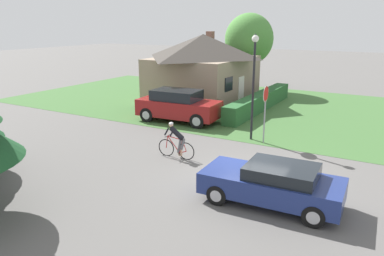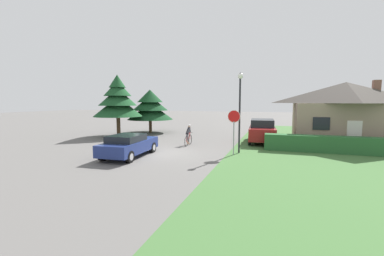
% 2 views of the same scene
% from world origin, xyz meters
% --- Properties ---
extents(ground_plane, '(140.00, 140.00, 0.00)m').
position_xyz_m(ground_plane, '(0.00, 0.00, 0.00)').
color(ground_plane, '#5B5956').
extents(grass_verge_right, '(16.00, 36.00, 0.01)m').
position_xyz_m(grass_verge_right, '(12.03, 4.00, 0.01)').
color(grass_verge_right, '#3D6633').
rests_on(grass_verge_right, ground).
extents(cottage_house, '(8.01, 6.60, 4.96)m').
position_xyz_m(cottage_house, '(12.04, 8.35, 2.49)').
color(cottage_house, gray).
rests_on(cottage_house, ground).
extents(hedge_row, '(10.03, 0.90, 1.09)m').
position_xyz_m(hedge_row, '(11.20, 3.61, 0.54)').
color(hedge_row, '#285B2D').
rests_on(hedge_row, ground).
extents(sedan_left_lane, '(2.07, 4.44, 1.35)m').
position_xyz_m(sedan_left_lane, '(-1.46, -1.40, 0.70)').
color(sedan_left_lane, navy).
rests_on(sedan_left_lane, ground).
extents(cyclist, '(0.44, 1.76, 1.56)m').
position_xyz_m(cyclist, '(0.63, 3.51, 0.74)').
color(cyclist, black).
rests_on(cyclist, ground).
extents(parked_suv_right, '(2.26, 4.88, 1.86)m').
position_xyz_m(parked_suv_right, '(5.86, 6.66, 0.95)').
color(parked_suv_right, maroon).
rests_on(parked_suv_right, ground).
extents(stop_sign, '(0.76, 0.07, 2.77)m').
position_xyz_m(stop_sign, '(4.45, 0.96, 1.98)').
color(stop_sign, gray).
rests_on(stop_sign, ground).
extents(street_lamp, '(0.33, 0.33, 5.11)m').
position_xyz_m(street_lamp, '(4.69, 1.69, 3.40)').
color(street_lamp, black).
rests_on(street_lamp, ground).
extents(deciduous_tree_right, '(3.99, 3.99, 6.39)m').
position_xyz_m(deciduous_tree_right, '(17.80, 7.13, 4.28)').
color(deciduous_tree_right, '#4C3823').
rests_on(deciduous_tree_right, ground).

